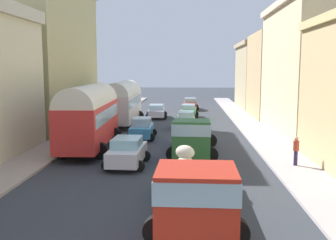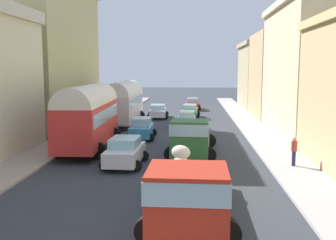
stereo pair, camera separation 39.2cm
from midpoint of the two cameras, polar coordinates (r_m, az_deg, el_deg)
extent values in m
plane|color=#33373E|center=(34.03, 0.04, -1.27)|extent=(154.00, 154.00, 0.00)
cube|color=#A49488|center=(35.17, -11.83, -1.03)|extent=(2.50, 70.00, 0.14)
cube|color=#ACA3A4|center=(34.38, 12.20, -1.23)|extent=(2.50, 70.00, 0.14)
cube|color=tan|center=(37.15, -18.06, 8.80)|extent=(5.97, 14.69, 12.54)
cube|color=beige|center=(32.25, 20.21, 6.61)|extent=(5.43, 12.62, 9.90)
cube|color=beige|center=(32.63, 20.64, 15.78)|extent=(5.98, 12.62, 0.50)
cube|color=tan|center=(43.38, 16.04, 6.34)|extent=(5.81, 9.36, 9.04)
cube|color=tan|center=(53.91, 13.60, 6.18)|extent=(5.96, 11.60, 8.25)
cube|color=tan|center=(54.00, 13.75, 10.83)|extent=(6.56, 11.60, 0.51)
cube|color=red|center=(25.49, -12.02, -0.40)|extent=(2.82, 8.89, 2.53)
cylinder|color=silver|center=(25.35, -12.10, 2.43)|extent=(2.77, 8.71, 2.39)
cube|color=#99B7C6|center=(25.42, -12.05, 0.84)|extent=(2.84, 8.19, 0.81)
cylinder|color=black|center=(28.56, -13.02, -2.16)|extent=(1.00, 0.35, 1.00)
cylinder|color=black|center=(28.10, -8.43, -2.20)|extent=(1.00, 0.35, 1.00)
cylinder|color=black|center=(23.40, -16.17, -4.39)|extent=(1.00, 0.35, 1.00)
cylinder|color=black|center=(22.84, -10.60, -4.51)|extent=(1.00, 0.35, 1.00)
cube|color=silver|center=(36.57, -6.96, 2.01)|extent=(2.50, 9.26, 2.44)
cylinder|color=silver|center=(36.47, -6.99, 3.92)|extent=(2.45, 9.08, 2.31)
cube|color=#99B7C6|center=(36.52, -6.97, 2.85)|extent=(2.53, 8.52, 0.78)
cylinder|color=black|center=(39.69, -7.86, 0.65)|extent=(1.00, 0.35, 1.00)
cylinder|color=black|center=(39.36, -4.64, 0.64)|extent=(1.00, 0.35, 1.00)
cylinder|color=black|center=(34.13, -9.56, -0.50)|extent=(1.00, 0.35, 1.00)
cylinder|color=black|center=(33.73, -5.83, -0.53)|extent=(1.00, 0.35, 1.00)
cube|color=red|center=(11.26, 3.19, -12.08)|extent=(2.30, 2.14, 1.99)
cube|color=#99B7C6|center=(11.08, 3.21, -9.37)|extent=(2.35, 2.23, 0.64)
cube|color=#52513E|center=(15.03, 3.37, -9.87)|extent=(2.34, 5.38, 0.55)
ellipsoid|color=beige|center=(14.06, 1.88, -8.66)|extent=(1.12, 1.10, 0.59)
ellipsoid|color=beige|center=(16.34, 1.87, -6.42)|extent=(0.78, 0.97, 0.56)
ellipsoid|color=beige|center=(13.35, 4.66, -9.87)|extent=(1.11, 1.20, 0.46)
ellipsoid|color=#ECE4C5|center=(13.88, 1.27, -7.49)|extent=(1.03, 0.90, 0.52)
ellipsoid|color=beige|center=(16.42, 1.86, -4.79)|extent=(1.11, 1.07, 0.59)
cylinder|color=black|center=(11.90, 8.89, -16.19)|extent=(0.90, 0.31, 0.90)
cylinder|color=black|center=(11.92, -2.54, -16.05)|extent=(0.90, 0.31, 0.90)
cylinder|color=black|center=(16.09, 7.52, -9.76)|extent=(0.90, 0.32, 0.90)
cylinder|color=black|center=(16.11, -0.71, -9.68)|extent=(0.90, 0.32, 0.90)
cube|color=#2E602F|center=(21.21, 3.03, -2.71)|extent=(2.15, 1.91, 1.99)
cube|color=#99B7C6|center=(21.12, 3.04, -1.22)|extent=(2.19, 1.99, 0.64)
cube|color=brown|center=(24.91, 3.49, -2.86)|extent=(2.34, 5.55, 0.55)
ellipsoid|color=beige|center=(24.91, 3.40, -1.63)|extent=(0.91, 0.81, 0.50)
ellipsoid|color=silver|center=(24.94, 3.10, -1.62)|extent=(1.11, 1.07, 0.50)
ellipsoid|color=beige|center=(23.65, 2.99, -2.07)|extent=(1.07, 0.94, 0.55)
ellipsoid|color=beige|center=(26.61, 3.18, -0.39)|extent=(1.17, 1.02, 0.46)
cylinder|color=black|center=(21.73, 5.78, -5.17)|extent=(0.90, 0.32, 0.90)
cylinder|color=black|center=(21.84, 0.36, -5.06)|extent=(0.90, 0.32, 0.90)
cylinder|color=black|center=(26.00, 5.87, -3.06)|extent=(0.90, 0.31, 0.90)
cylinder|color=black|center=(26.09, 1.34, -2.98)|extent=(0.90, 0.31, 0.90)
cube|color=silver|center=(34.29, 2.35, -0.15)|extent=(1.61, 4.30, 0.72)
cube|color=#9AC3BF|center=(34.21, 2.36, 0.85)|extent=(1.38, 2.25, 0.48)
cylinder|color=black|center=(33.04, 3.68, -1.03)|extent=(0.60, 0.21, 0.60)
cylinder|color=black|center=(33.03, 1.04, -1.02)|extent=(0.60, 0.21, 0.60)
cylinder|color=black|center=(35.65, 3.56, -0.39)|extent=(0.60, 0.21, 0.60)
cylinder|color=black|center=(35.65, 1.12, -0.38)|extent=(0.60, 0.21, 0.60)
cube|color=#43904B|center=(41.27, 2.79, 1.16)|extent=(1.72, 4.42, 0.72)
cube|color=#9AB7C5|center=(41.21, 2.79, 1.99)|extent=(1.44, 2.32, 0.48)
cylinder|color=black|center=(39.94, 3.78, 0.46)|extent=(0.60, 0.21, 0.60)
cylinder|color=black|center=(40.02, 1.59, 0.49)|extent=(0.60, 0.21, 0.60)
cylinder|color=black|center=(42.62, 3.91, 0.91)|extent=(0.60, 0.21, 0.60)
cylinder|color=black|center=(42.69, 1.86, 0.93)|extent=(0.60, 0.21, 0.60)
cube|color=#A9342A|center=(50.07, 3.10, 2.28)|extent=(1.67, 4.20, 0.72)
cube|color=#94B1BB|center=(50.01, 3.11, 2.99)|extent=(1.44, 2.19, 0.52)
cylinder|color=black|center=(48.83, 4.06, 1.75)|extent=(0.60, 0.21, 0.60)
cylinder|color=black|center=(48.81, 2.17, 1.76)|extent=(0.60, 0.21, 0.60)
cylinder|color=black|center=(51.40, 3.98, 2.04)|extent=(0.60, 0.21, 0.60)
cylinder|color=black|center=(51.38, 2.19, 2.05)|extent=(0.60, 0.21, 0.60)
cube|color=silver|center=(21.01, -6.60, -5.06)|extent=(1.76, 3.81, 0.77)
cube|color=#8CC1D0|center=(20.88, -6.63, -3.33)|extent=(1.51, 2.00, 0.52)
cylinder|color=black|center=(22.37, -8.07, -5.23)|extent=(0.60, 0.21, 0.60)
cylinder|color=black|center=(22.06, -3.87, -5.35)|extent=(0.60, 0.21, 0.60)
cylinder|color=black|center=(20.17, -9.57, -6.68)|extent=(0.60, 0.21, 0.60)
cylinder|color=black|center=(19.83, -4.91, -6.85)|extent=(0.60, 0.21, 0.60)
cube|color=#378DC3|center=(28.96, -4.30, -1.56)|extent=(1.62, 3.67, 0.75)
cube|color=#93B0BD|center=(28.86, -4.31, -0.24)|extent=(1.40, 1.92, 0.59)
cylinder|color=black|center=(30.21, -5.51, -1.86)|extent=(0.60, 0.21, 0.60)
cylinder|color=black|center=(30.05, -2.60, -1.88)|extent=(0.60, 0.21, 0.60)
cylinder|color=black|center=(28.01, -6.11, -2.61)|extent=(0.60, 0.21, 0.60)
cylinder|color=black|center=(27.83, -2.97, -2.64)|extent=(0.60, 0.21, 0.60)
cube|color=silver|center=(41.31, -1.99, 1.13)|extent=(1.95, 4.29, 0.67)
cube|color=#9DBDD3|center=(41.25, -2.00, 1.95)|extent=(1.62, 2.27, 0.52)
cylinder|color=black|center=(42.67, -3.07, 0.92)|extent=(0.60, 0.21, 0.60)
cylinder|color=black|center=(42.62, -0.81, 0.92)|extent=(0.60, 0.21, 0.60)
cylinder|color=black|center=(40.10, -3.25, 0.49)|extent=(0.60, 0.21, 0.60)
cylinder|color=black|center=(40.04, -0.84, 0.49)|extent=(0.60, 0.21, 0.60)
cylinder|color=#2B2144|center=(21.62, 17.88, -6.60)|extent=(0.17, 0.17, 0.14)
cylinder|color=#2B2144|center=(21.52, 17.93, -5.39)|extent=(0.28, 0.28, 0.80)
cylinder|color=#A43A27|center=(21.38, 18.00, -3.66)|extent=(0.44, 0.44, 0.53)
sphere|color=tan|center=(21.31, 18.04, -2.65)|extent=(0.23, 0.23, 0.23)
camera|label=1|loc=(0.20, -90.37, -0.05)|focal=41.03mm
camera|label=2|loc=(0.20, 89.63, 0.05)|focal=41.03mm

